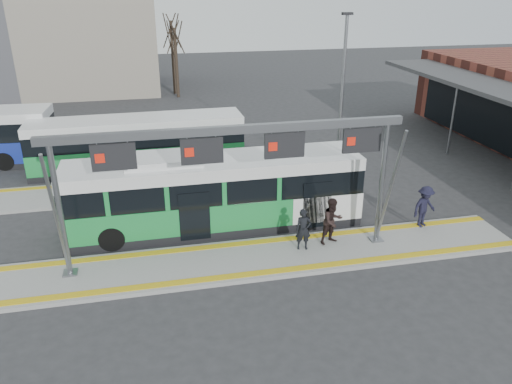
# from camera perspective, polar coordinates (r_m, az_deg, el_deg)

# --- Properties ---
(ground) EXTENTS (120.00, 120.00, 0.00)m
(ground) POSITION_cam_1_polar(r_m,az_deg,el_deg) (19.45, -1.09, -7.94)
(ground) COLOR #2D2D30
(ground) RESTS_ON ground
(platform_main) EXTENTS (22.00, 3.00, 0.15)m
(platform_main) POSITION_cam_1_polar(r_m,az_deg,el_deg) (19.41, -1.09, -7.75)
(platform_main) COLOR gray
(platform_main) RESTS_ON ground
(platform_second) EXTENTS (20.00, 3.00, 0.15)m
(platform_second) POSITION_cam_1_polar(r_m,az_deg,el_deg) (26.32, -13.14, 0.25)
(platform_second) COLOR gray
(platform_second) RESTS_ON ground
(tactile_main) EXTENTS (22.00, 2.65, 0.02)m
(tactile_main) POSITION_cam_1_polar(r_m,az_deg,el_deg) (19.37, -1.09, -7.53)
(tactile_main) COLOR gold
(tactile_main) RESTS_ON platform_main
(tactile_second) EXTENTS (20.00, 0.35, 0.02)m
(tactile_second) POSITION_cam_1_polar(r_m,az_deg,el_deg) (27.36, -13.16, 1.33)
(tactile_second) COLOR gold
(tactile_second) RESTS_ON platform_second
(gantry) EXTENTS (13.00, 1.68, 5.20)m
(gantry) POSITION_cam_1_polar(r_m,az_deg,el_deg) (17.80, -2.46, 4.31)
(gantry) COLOR slate
(gantry) RESTS_ON platform_main
(hero_bus) EXTENTS (12.50, 2.69, 3.43)m
(hero_bus) POSITION_cam_1_polar(r_m,az_deg,el_deg) (21.47, -4.78, -0.17)
(hero_bus) COLOR black
(hero_bus) RESTS_ON ground
(bg_bus_green) EXTENTS (11.85, 2.75, 2.95)m
(bg_bus_green) POSITION_cam_1_polar(r_m,az_deg,el_deg) (29.22, -13.31, 5.42)
(bg_bus_green) COLOR black
(bg_bus_green) RESTS_ON ground
(passenger_a) EXTENTS (0.66, 0.48, 1.69)m
(passenger_a) POSITION_cam_1_polar(r_m,az_deg,el_deg) (19.71, 5.43, -4.29)
(passenger_a) COLOR black
(passenger_a) RESTS_ON platform_main
(passenger_b) EXTENTS (1.13, 0.99, 1.94)m
(passenger_b) POSITION_cam_1_polar(r_m,az_deg,el_deg) (20.24, 8.73, -3.30)
(passenger_b) COLOR black
(passenger_b) RESTS_ON platform_main
(passenger_c) EXTENTS (1.35, 1.03, 1.85)m
(passenger_c) POSITION_cam_1_polar(r_m,az_deg,el_deg) (22.54, 18.70, -1.59)
(passenger_c) COLOR black
(passenger_c) RESTS_ON platform_main
(tree_left) EXTENTS (1.40, 1.40, 6.96)m
(tree_left) POSITION_cam_1_polar(r_m,az_deg,el_deg) (46.77, -9.25, 17.00)
(tree_left) COLOR #382B21
(tree_left) RESTS_ON ground
(tree_mid) EXTENTS (1.40, 1.40, 7.50)m
(tree_mid) POSITION_cam_1_polar(r_m,az_deg,el_deg) (48.31, -9.66, 17.66)
(tree_mid) COLOR #382B21
(tree_mid) RESTS_ON ground
(lamp_east) EXTENTS (0.50, 0.25, 8.65)m
(lamp_east) POSITION_cam_1_polar(r_m,az_deg,el_deg) (25.35, 9.75, 10.34)
(lamp_east) COLOR slate
(lamp_east) RESTS_ON ground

